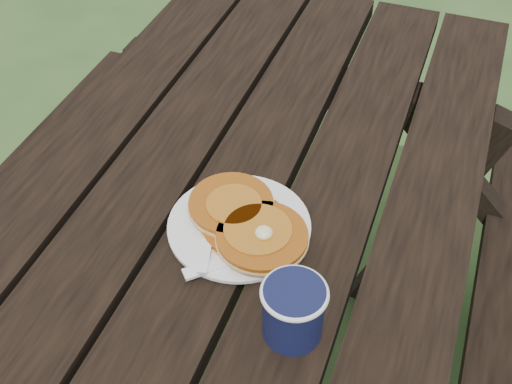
% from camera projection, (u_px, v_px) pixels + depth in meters
% --- Properties ---
extents(plate, '(0.23, 0.23, 0.01)m').
position_uv_depth(plate, '(239.00, 227.00, 0.98)').
color(plate, white).
rests_on(plate, picnic_table).
extents(pancake_stack, '(0.20, 0.18, 0.04)m').
position_uv_depth(pancake_stack, '(247.00, 222.00, 0.96)').
color(pancake_stack, '#AE5713').
rests_on(pancake_stack, plate).
extents(knife, '(0.14, 0.14, 0.00)m').
position_uv_depth(knife, '(243.00, 256.00, 0.93)').
color(knife, white).
rests_on(knife, plate).
extents(fork, '(0.07, 0.16, 0.01)m').
position_uv_depth(fork, '(207.00, 244.00, 0.94)').
color(fork, white).
rests_on(fork, plate).
extents(coffee_cup, '(0.09, 0.09, 0.09)m').
position_uv_depth(coffee_cup, '(293.00, 309.00, 0.82)').
color(coffee_cup, '#111539').
rests_on(coffee_cup, picnic_table).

